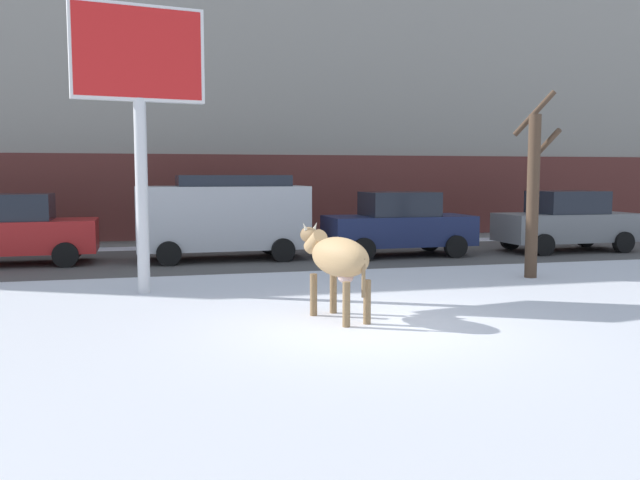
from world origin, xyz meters
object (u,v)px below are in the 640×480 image
billboard (139,71)px  car_red_sedan (12,230)px  pedestrian_by_cars (45,224)px  car_navy_sedan (399,224)px  bare_tree_left_lot (534,189)px  car_silver_van (223,215)px  car_grey_sedan (566,222)px  cow_tan (337,258)px

billboard → car_red_sedan: (-3.35, 5.11, -3.41)m
billboard → pedestrian_by_cars: size_ratio=3.21×
car_navy_sedan → bare_tree_left_lot: bare_tree_left_lot is taller
car_red_sedan → pedestrian_by_cars: bearing=80.0°
car_silver_van → bare_tree_left_lot: bare_tree_left_lot is taller
car_red_sedan → car_silver_van: (5.42, -0.21, 0.33)m
car_grey_sedan → bare_tree_left_lot: bare_tree_left_lot is taller
car_navy_sedan → pedestrian_by_cars: (-9.95, 3.11, -0.03)m
pedestrian_by_cars → car_navy_sedan: bearing=-17.4°
car_silver_van → bare_tree_left_lot: size_ratio=1.09×
cow_tan → billboard: size_ratio=0.35×
cow_tan → billboard: bearing=133.6°
cow_tan → pedestrian_by_cars: 12.38m
pedestrian_by_cars → bare_tree_left_lot: bearing=-33.7°
cow_tan → bare_tree_left_lot: bare_tree_left_lot is taller
cow_tan → bare_tree_left_lot: size_ratio=0.45×
car_silver_van → car_grey_sedan: size_ratio=1.10×
car_silver_van → car_grey_sedan: car_silver_van is taller
car_silver_van → car_navy_sedan: bearing=-4.5°
car_grey_sedan → bare_tree_left_lot: bearing=-131.3°
car_red_sedan → bare_tree_left_lot: bearing=-23.3°
billboard → car_red_sedan: billboard is taller
car_silver_van → bare_tree_left_lot: 8.18m
billboard → car_grey_sedan: size_ratio=1.31×
billboard → car_red_sedan: bearing=123.2°
car_red_sedan → car_silver_van: bearing=-2.2°
car_navy_sedan → billboard: bearing=-147.4°
car_grey_sedan → cow_tan: bearing=-140.9°
cow_tan → car_grey_sedan: bearing=39.1°
billboard → pedestrian_by_cars: billboard is taller
billboard → bare_tree_left_lot: size_ratio=1.31×
car_red_sedan → bare_tree_left_lot: bare_tree_left_lot is taller
cow_tan → billboard: 5.55m
car_grey_sedan → car_red_sedan: bearing=177.4°
pedestrian_by_cars → car_silver_van: bearing=-28.7°
car_silver_van → bare_tree_left_lot: (6.48, -4.92, 0.77)m
billboard → car_grey_sedan: bearing=19.5°
car_silver_van → pedestrian_by_cars: size_ratio=2.68×
billboard → car_navy_sedan: billboard is taller
car_silver_van → car_grey_sedan: bearing=-2.8°
bare_tree_left_lot → car_navy_sedan: bearing=108.4°
billboard → car_silver_van: 6.15m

